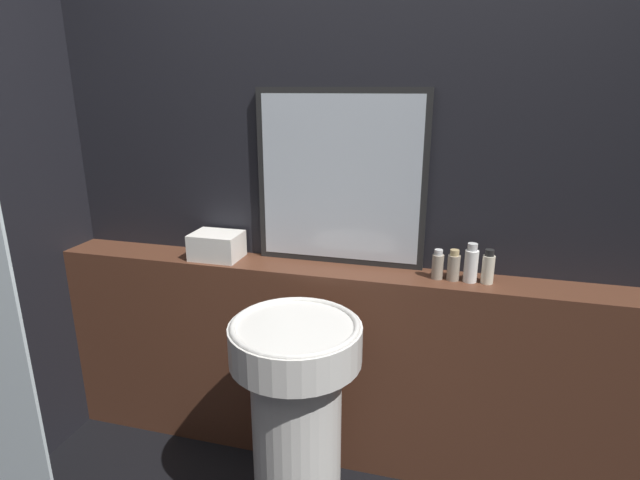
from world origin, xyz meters
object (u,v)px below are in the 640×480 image
object	(u,v)px
body_wash_bottle	(488,268)
conditioner_bottle	(454,266)
pedestal_sink	(297,415)
lotion_bottle	(471,264)
mirror	(340,179)
towel_stack	(217,246)
shampoo_bottle	(438,265)

from	to	relation	value
body_wash_bottle	conditioner_bottle	bearing A→B (deg)	-180.00
pedestal_sink	lotion_bottle	xyz separation A→B (m)	(0.59, 0.44, 0.50)
mirror	towel_stack	bearing A→B (deg)	-170.91
mirror	towel_stack	distance (m)	0.63
towel_stack	mirror	bearing A→B (deg)	9.09
mirror	conditioner_bottle	xyz separation A→B (m)	(0.49, -0.09, -0.31)
pedestal_sink	shampoo_bottle	distance (m)	0.80
shampoo_bottle	conditioner_bottle	bearing A→B (deg)	0.00
body_wash_bottle	mirror	bearing A→B (deg)	171.97
shampoo_bottle	mirror	bearing A→B (deg)	168.42
shampoo_bottle	pedestal_sink	bearing A→B (deg)	-136.26
shampoo_bottle	lotion_bottle	xyz separation A→B (m)	(0.13, 0.00, 0.02)
towel_stack	body_wash_bottle	world-z (taller)	body_wash_bottle
pedestal_sink	body_wash_bottle	world-z (taller)	body_wash_bottle
towel_stack	shampoo_bottle	size ratio (longest dim) A/B	1.77
shampoo_bottle	body_wash_bottle	distance (m)	0.19
shampoo_bottle	lotion_bottle	distance (m)	0.13
lotion_bottle	body_wash_bottle	bearing A→B (deg)	0.00
towel_stack	shampoo_bottle	distance (m)	0.97
mirror	shampoo_bottle	distance (m)	0.54
mirror	lotion_bottle	bearing A→B (deg)	-8.96
pedestal_sink	towel_stack	size ratio (longest dim) A/B	4.07
conditioner_bottle	body_wash_bottle	world-z (taller)	body_wash_bottle
pedestal_sink	conditioner_bottle	bearing A→B (deg)	40.16
shampoo_bottle	conditioner_bottle	xyz separation A→B (m)	(0.06, 0.00, 0.00)
lotion_bottle	body_wash_bottle	distance (m)	0.07
towel_stack	lotion_bottle	bearing A→B (deg)	0.00
conditioner_bottle	mirror	bearing A→B (deg)	169.86
conditioner_bottle	shampoo_bottle	bearing A→B (deg)	180.00
mirror	shampoo_bottle	bearing A→B (deg)	-11.58
shampoo_bottle	lotion_bottle	world-z (taller)	lotion_bottle
lotion_bottle	shampoo_bottle	bearing A→B (deg)	-180.00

